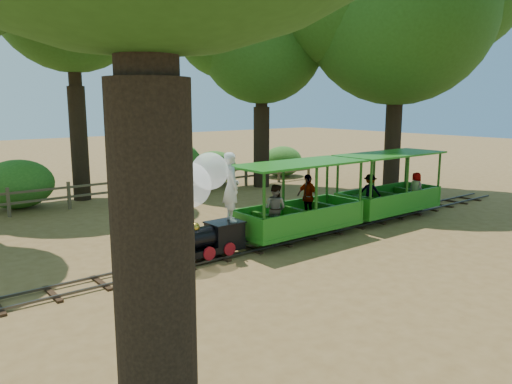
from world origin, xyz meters
TOP-DOWN VIEW (x-y plane):
  - ground at (0.00, 0.00)m, footprint 90.00×90.00m
  - track at (0.00, 0.00)m, footprint 22.00×1.00m
  - locomotive at (-2.49, 0.06)m, footprint 2.36×1.09m
  - carriage_front at (0.67, 0.02)m, footprint 3.97×1.62m
  - carriage_rear at (4.81, -0.01)m, footprint 3.97×1.62m
  - oak_ne at (5.47, 7.57)m, footprint 6.89×6.06m
  - fence at (0.00, 8.00)m, footprint 18.10×0.10m
  - shrub_west at (-4.37, 9.30)m, footprint 2.56×1.97m
  - shrub_mid_w at (1.67, 9.30)m, footprint 3.23×2.48m
  - shrub_mid_e at (4.12, 9.30)m, footprint 2.26×1.74m
  - shrub_east at (8.37, 9.30)m, footprint 2.24×1.72m

SIDE VIEW (x-z plane):
  - ground at x=0.00m, z-range 0.00..0.00m
  - track at x=0.00m, z-range 0.02..0.12m
  - fence at x=0.00m, z-range 0.08..1.08m
  - shrub_east at x=8.37m, z-range 0.00..1.55m
  - shrub_mid_e at x=4.12m, z-range 0.00..1.56m
  - carriage_rear at x=4.81m, z-range -0.22..1.85m
  - carriage_front at x=0.67m, z-range -0.18..1.89m
  - shrub_west at x=-4.37m, z-range 0.00..1.77m
  - shrub_mid_w at x=1.67m, z-range 0.00..2.23m
  - locomotive at x=-2.49m, z-range 0.20..2.85m
  - oak_ne at x=5.47m, z-range 2.12..11.34m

